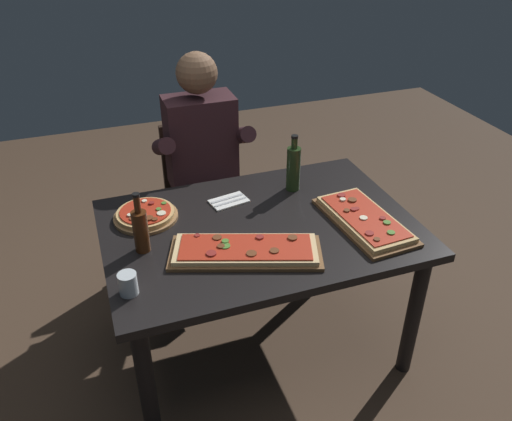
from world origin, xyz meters
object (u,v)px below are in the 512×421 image
(pizza_rectangular_left, at_px, (364,220))
(diner_chair, at_px, (201,189))
(tumbler_near_camera, at_px, (128,285))
(dining_table, at_px, (260,242))
(seated_diner, at_px, (204,159))
(pizza_rectangular_front, at_px, (246,251))
(pizza_round_far, at_px, (146,215))
(oil_bottle_amber, at_px, (293,167))
(wine_bottle_dark, at_px, (141,229))

(pizza_rectangular_left, height_order, diner_chair, diner_chair)
(tumbler_near_camera, bearing_deg, pizza_rectangular_left, 6.75)
(dining_table, bearing_deg, tumbler_near_camera, -156.53)
(pizza_rectangular_left, height_order, tumbler_near_camera, tumbler_near_camera)
(tumbler_near_camera, xyz_separation_m, seated_diner, (0.55, 1.01, -0.04))
(pizza_rectangular_front, relative_size, pizza_round_far, 2.28)
(pizza_round_far, relative_size, tumbler_near_camera, 3.31)
(diner_chair, bearing_deg, pizza_rectangular_front, -93.35)
(pizza_round_far, height_order, diner_chair, diner_chair)
(oil_bottle_amber, bearing_deg, tumbler_near_camera, -149.32)
(seated_diner, bearing_deg, diner_chair, 90.00)
(oil_bottle_amber, relative_size, seated_diner, 0.22)
(dining_table, bearing_deg, pizza_rectangular_front, -124.76)
(dining_table, distance_m, pizza_rectangular_front, 0.26)
(dining_table, height_order, diner_chair, diner_chair)
(pizza_round_far, distance_m, oil_bottle_amber, 0.76)
(tumbler_near_camera, bearing_deg, wine_bottle_dark, 70.01)
(pizza_rectangular_front, relative_size, tumbler_near_camera, 7.55)
(pizza_rectangular_left, distance_m, seated_diner, 1.02)
(oil_bottle_amber, xyz_separation_m, tumbler_near_camera, (-0.89, -0.53, -0.08))
(pizza_rectangular_front, xyz_separation_m, wine_bottle_dark, (-0.40, 0.18, 0.08))
(tumbler_near_camera, bearing_deg, diner_chair, 63.84)
(wine_bottle_dark, relative_size, tumbler_near_camera, 3.08)
(dining_table, xyz_separation_m, diner_chair, (-0.07, 0.86, -0.16))
(wine_bottle_dark, distance_m, diner_chair, 1.04)
(pizza_rectangular_front, xyz_separation_m, pizza_rectangular_left, (0.59, 0.05, 0.00))
(dining_table, height_order, oil_bottle_amber, oil_bottle_amber)
(pizza_rectangular_front, height_order, diner_chair, diner_chair)
(oil_bottle_amber, relative_size, tumbler_near_camera, 3.28)
(pizza_round_far, bearing_deg, dining_table, -25.91)
(pizza_rectangular_front, relative_size, oil_bottle_amber, 2.30)
(pizza_rectangular_left, xyz_separation_m, tumbler_near_camera, (-1.08, -0.13, 0.02))
(dining_table, xyz_separation_m, pizza_round_far, (-0.48, 0.23, 0.11))
(pizza_round_far, bearing_deg, pizza_rectangular_front, -50.46)
(wine_bottle_dark, bearing_deg, dining_table, 1.19)
(dining_table, relative_size, wine_bottle_dark, 5.09)
(seated_diner, bearing_deg, tumbler_near_camera, -118.80)
(seated_diner, bearing_deg, oil_bottle_amber, -54.36)
(wine_bottle_dark, bearing_deg, pizza_round_far, 77.94)
(pizza_rectangular_front, relative_size, pizza_rectangular_left, 1.25)
(dining_table, relative_size, pizza_rectangular_left, 2.60)
(tumbler_near_camera, bearing_deg, pizza_round_far, 73.77)
(pizza_rectangular_front, distance_m, pizza_rectangular_left, 0.59)
(pizza_rectangular_front, bearing_deg, diner_chair, 86.65)
(pizza_rectangular_left, height_order, wine_bottle_dark, wine_bottle_dark)
(pizza_round_far, height_order, tumbler_near_camera, tumbler_near_camera)
(dining_table, distance_m, tumbler_near_camera, 0.69)
(diner_chair, height_order, seated_diner, seated_diner)
(tumbler_near_camera, height_order, seated_diner, seated_diner)
(pizza_rectangular_front, height_order, tumbler_near_camera, tumbler_near_camera)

